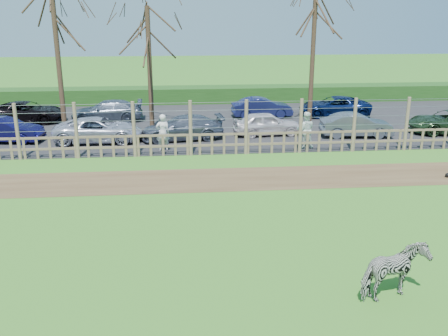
{
  "coord_description": "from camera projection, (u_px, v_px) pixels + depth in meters",
  "views": [
    {
      "loc": [
        -0.47,
        -13.77,
        6.28
      ],
      "look_at": [
        1.0,
        2.5,
        1.1
      ],
      "focal_mm": 40.0,
      "sensor_mm": 36.0,
      "label": 1
    }
  ],
  "objects": [
    {
      "name": "ground",
      "position": [
        198.0,
        229.0,
        15.01
      ],
      "size": [
        120.0,
        120.0,
        0.0
      ],
      "primitive_type": "plane",
      "color": "#64AA30",
      "rests_on": "ground"
    },
    {
      "name": "dirt_strip",
      "position": [
        194.0,
        180.0,
        19.28
      ],
      "size": [
        34.0,
        2.8,
        0.01
      ],
      "primitive_type": "cube",
      "color": "brown",
      "rests_on": "ground"
    },
    {
      "name": "asphalt",
      "position": [
        188.0,
        124.0,
        28.77
      ],
      "size": [
        44.0,
        13.0,
        0.04
      ],
      "primitive_type": "cube",
      "color": "#232326",
      "rests_on": "ground"
    },
    {
      "name": "hedge",
      "position": [
        186.0,
        95.0,
        35.25
      ],
      "size": [
        46.0,
        2.0,
        1.1
      ],
      "primitive_type": "cube",
      "color": "#1E4716",
      "rests_on": "ground"
    },
    {
      "name": "fence",
      "position": [
        191.0,
        138.0,
        22.36
      ],
      "size": [
        30.16,
        0.16,
        2.5
      ],
      "color": "brown",
      "rests_on": "ground"
    },
    {
      "name": "tree_left",
      "position": [
        55.0,
        24.0,
        24.62
      ],
      "size": [
        4.8,
        4.8,
        7.88
      ],
      "color": "#3D2B1E",
      "rests_on": "ground"
    },
    {
      "name": "tree_mid",
      "position": [
        148.0,
        38.0,
        26.18
      ],
      "size": [
        4.8,
        4.8,
        6.83
      ],
      "color": "#3D2B1E",
      "rests_on": "ground"
    },
    {
      "name": "tree_right",
      "position": [
        314.0,
        30.0,
        27.32
      ],
      "size": [
        4.8,
        4.8,
        7.35
      ],
      "color": "#3D2B1E",
      "rests_on": "ground"
    },
    {
      "name": "zebra",
      "position": [
        394.0,
        272.0,
        11.19
      ],
      "size": [
        1.74,
        1.26,
        1.34
      ],
      "primitive_type": "imported",
      "rotation": [
        0.0,
        0.0,
        1.95
      ],
      "color": "gray",
      "rests_on": "ground"
    },
    {
      "name": "visitor_a",
      "position": [
        163.0,
        133.0,
        22.93
      ],
      "size": [
        0.67,
        0.48,
        1.72
      ],
      "primitive_type": "imported",
      "rotation": [
        0.0,
        0.0,
        3.24
      ],
      "color": "silver",
      "rests_on": "asphalt"
    },
    {
      "name": "visitor_b",
      "position": [
        305.0,
        130.0,
        23.45
      ],
      "size": [
        0.91,
        0.74,
        1.72
      ],
      "primitive_type": "imported",
      "rotation": [
        0.0,
        0.0,
        3.03
      ],
      "color": "silver",
      "rests_on": "asphalt"
    },
    {
      "name": "crow",
      "position": [
        448.0,
        175.0,
        19.57
      ],
      "size": [
        0.25,
        0.18,
        0.2
      ],
      "color": "black",
      "rests_on": "ground"
    },
    {
      "name": "car_1",
      "position": [
        5.0,
        130.0,
        24.53
      ],
      "size": [
        3.76,
        1.66,
        1.2
      ],
      "primitive_type": "imported",
      "rotation": [
        0.0,
        0.0,
        1.46
      ],
      "color": "#0F0D44",
      "rests_on": "asphalt"
    },
    {
      "name": "car_2",
      "position": [
        99.0,
        130.0,
        24.6
      ],
      "size": [
        4.32,
        2.0,
        1.2
      ],
      "primitive_type": "imported",
      "rotation": [
        0.0,
        0.0,
        1.57
      ],
      "color": "#AFB0C5",
      "rests_on": "asphalt"
    },
    {
      "name": "car_3",
      "position": [
        182.0,
        128.0,
        25.05
      ],
      "size": [
        4.3,
        2.16,
        1.2
      ],
      "primitive_type": "imported",
      "rotation": [
        0.0,
        0.0,
        4.83
      ],
      "color": "#4D5467",
      "rests_on": "asphalt"
    },
    {
      "name": "car_4",
      "position": [
        267.0,
        124.0,
        25.97
      ],
      "size": [
        3.64,
        1.73,
        1.2
      ],
      "primitive_type": "imported",
      "rotation": [
        0.0,
        0.0,
        1.66
      ],
      "color": "silver",
      "rests_on": "asphalt"
    },
    {
      "name": "car_5",
      "position": [
        356.0,
        125.0,
        25.61
      ],
      "size": [
        3.73,
        1.57,
        1.2
      ],
      "primitive_type": "imported",
      "rotation": [
        0.0,
        0.0,
        1.49
      ],
      "color": "#525966",
      "rests_on": "asphalt"
    },
    {
      "name": "car_8",
      "position": [
        27.0,
        112.0,
        28.93
      ],
      "size": [
        4.43,
        2.24,
        1.2
      ],
      "primitive_type": "imported",
      "rotation": [
        0.0,
        0.0,
        1.51
      ],
      "color": "black",
      "rests_on": "asphalt"
    },
    {
      "name": "car_9",
      "position": [
        107.0,
        111.0,
        29.26
      ],
      "size": [
        4.22,
        1.9,
        1.2
      ],
      "primitive_type": "imported",
      "rotation": [
        0.0,
        0.0,
        4.76
      ],
      "color": "#505C72",
      "rests_on": "asphalt"
    },
    {
      "name": "car_11",
      "position": [
        262.0,
        107.0,
        30.25
      ],
      "size": [
        3.69,
        1.42,
        1.2
      ],
      "primitive_type": "imported",
      "rotation": [
        0.0,
        0.0,
        1.61
      ],
      "color": "navy",
      "rests_on": "asphalt"
    },
    {
      "name": "car_12",
      "position": [
        334.0,
        106.0,
        30.6
      ],
      "size": [
        4.45,
        2.3,
        1.2
      ],
      "primitive_type": "imported",
      "rotation": [
        0.0,
        0.0,
        4.64
      ],
      "color": "#091746",
      "rests_on": "asphalt"
    }
  ]
}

